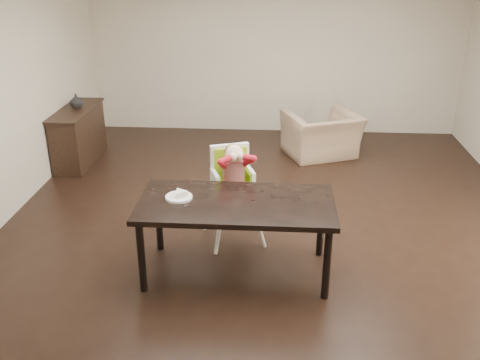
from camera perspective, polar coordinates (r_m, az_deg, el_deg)
The scene contains 8 objects.
ground at distance 5.99m, azimuth 3.15°, elevation -5.21°, with size 7.00×7.00×0.00m, color black.
room_walls at distance 5.35m, azimuth 3.60°, elevation 12.48°, with size 6.02×7.02×2.71m.
dining_table at distance 4.92m, azimuth -0.41°, elevation -3.14°, with size 1.80×0.90×0.75m.
high_chair at distance 5.49m, azimuth -0.75°, elevation 0.82°, with size 0.57×0.57×1.07m.
plate at distance 4.97m, azimuth -6.48°, elevation -1.67°, with size 0.29×0.29×0.07m.
armchair at distance 8.00m, azimuth 8.73°, elevation 5.57°, with size 1.01×0.65×0.88m, color tan.
sideboard at distance 8.03m, azimuth -16.83°, elevation 4.55°, with size 0.44×1.26×0.79m.
vase at distance 7.96m, azimuth -17.06°, elevation 8.05°, with size 0.19×0.20×0.19m, color #99999E.
Camera 1 is at (0.03, -5.25, 2.89)m, focal length 40.00 mm.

